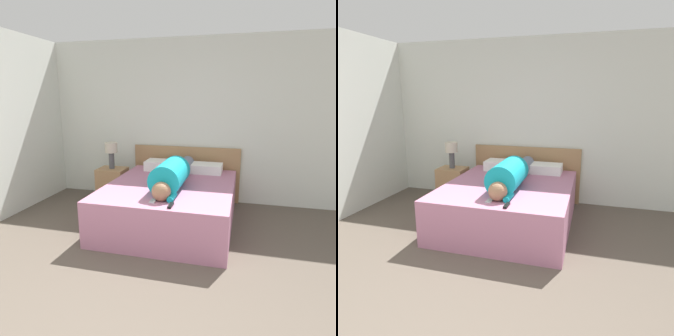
{
  "view_description": "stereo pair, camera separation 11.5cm",
  "coord_description": "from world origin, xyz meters",
  "views": [
    {
      "loc": [
        0.69,
        -1.2,
        1.69
      ],
      "look_at": [
        -0.23,
        2.38,
        0.81
      ],
      "focal_mm": 32.0,
      "sensor_mm": 36.0,
      "label": 1
    },
    {
      "loc": [
        0.81,
        -1.17,
        1.69
      ],
      "look_at": [
        -0.23,
        2.38,
        0.81
      ],
      "focal_mm": 32.0,
      "sensor_mm": 36.0,
      "label": 2
    }
  ],
  "objects": [
    {
      "name": "headboard",
      "position": [
        -0.23,
        3.57,
        0.45
      ],
      "size": [
        1.76,
        0.04,
        0.9
      ],
      "color": "#A37A51",
      "rests_on": "ground_plane"
    },
    {
      "name": "pillow_second",
      "position": [
        0.15,
        3.26,
        0.63
      ],
      "size": [
        0.49,
        0.35,
        0.13
      ],
      "color": "white",
      "rests_on": "bed"
    },
    {
      "name": "table_lamp",
      "position": [
        -1.34,
        3.1,
        0.86
      ],
      "size": [
        0.2,
        0.2,
        0.42
      ],
      "color": "#4C4C51",
      "rests_on": "nightstand"
    },
    {
      "name": "bed",
      "position": [
        -0.23,
        2.52,
        0.28
      ],
      "size": [
        1.64,
        1.92,
        0.56
      ],
      "color": "#B2708E",
      "rests_on": "ground_plane"
    },
    {
      "name": "pillow_near_headboard",
      "position": [
        -0.55,
        3.26,
        0.64
      ],
      "size": [
        0.51,
        0.35,
        0.15
      ],
      "color": "white",
      "rests_on": "bed"
    },
    {
      "name": "cell_phone",
      "position": [
        -0.25,
        1.8,
        0.57
      ],
      "size": [
        0.06,
        0.13,
        0.01
      ],
      "color": "#B2B7BC",
      "rests_on": "bed"
    },
    {
      "name": "tv_remote",
      "position": [
        -0.02,
        1.69,
        0.57
      ],
      "size": [
        0.04,
        0.15,
        0.02
      ],
      "color": "black",
      "rests_on": "bed"
    },
    {
      "name": "nightstand",
      "position": [
        -1.34,
        3.1,
        0.29
      ],
      "size": [
        0.44,
        0.36,
        0.58
      ],
      "color": "#A37A51",
      "rests_on": "ground_plane"
    },
    {
      "name": "wall_back",
      "position": [
        0.0,
        3.64,
        1.3
      ],
      "size": [
        6.27,
        0.06,
        2.6
      ],
      "color": "silver",
      "rests_on": "ground_plane"
    },
    {
      "name": "person_lying",
      "position": [
        -0.17,
        2.42,
        0.72
      ],
      "size": [
        0.37,
        1.69,
        0.37
      ],
      "color": "#936B4C",
      "rests_on": "bed"
    }
  ]
}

